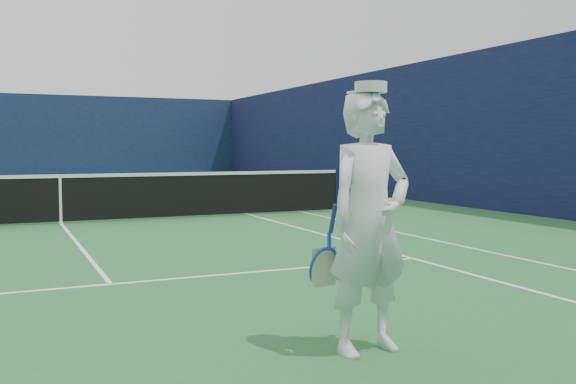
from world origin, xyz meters
The scene contains 5 objects.
ground centered at (0.00, 0.00, 0.00)m, with size 80.00×80.00×0.00m, color #256330.
court_markings centered at (0.00, 0.00, 0.00)m, with size 11.03×23.83×0.01m.
windscreen_fence centered at (0.00, 0.00, 2.00)m, with size 20.12×36.12×4.00m.
tennis_net centered at (0.00, 0.00, 0.55)m, with size 12.88×0.09×1.07m.
tennis_player centered at (1.42, -9.64, 1.00)m, with size 0.84×0.55×2.04m.
Camera 1 is at (-1.11, -13.77, 1.56)m, focal length 40.00 mm.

